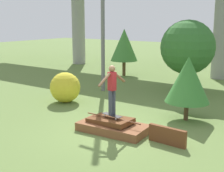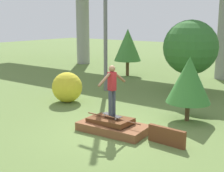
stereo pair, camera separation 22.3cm
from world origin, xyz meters
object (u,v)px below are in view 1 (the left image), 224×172
at_px(skateboard, 112,115).
at_px(utility_pole, 103,3).
at_px(tree_behind_right, 188,80).
at_px(tree_mid_back, 124,45).
at_px(bush_yellow_flowering, 65,87).
at_px(skater, 112,86).
at_px(tree_behind_left, 188,47).

xyz_separation_m(skateboard, utility_pole, (-3.99, 4.85, 4.04)).
xyz_separation_m(utility_pole, tree_behind_right, (5.60, -2.21, -3.04)).
distance_m(utility_pole, tree_mid_back, 5.44).
bearing_deg(bush_yellow_flowering, utility_pole, 89.91).
relative_size(skateboard, tree_mid_back, 0.26).
distance_m(skater, bush_yellow_flowering, 4.52).
relative_size(skateboard, utility_pole, 0.09).
distance_m(skateboard, utility_pole, 7.47).
bearing_deg(tree_behind_right, skater, -121.44).
height_order(tree_behind_left, tree_mid_back, tree_behind_left).
height_order(skater, utility_pole, utility_pole).
distance_m(skateboard, tree_mid_back, 11.04).
distance_m(tree_behind_left, tree_behind_right, 4.54).
relative_size(utility_pole, bush_yellow_flowering, 6.40).
bearing_deg(utility_pole, skater, -50.56).
height_order(utility_pole, tree_mid_back, utility_pole).
distance_m(tree_behind_right, bush_yellow_flowering, 5.72).
bearing_deg(skater, tree_behind_left, 90.68).
relative_size(skater, utility_pole, 0.19).
bearing_deg(skater, bush_yellow_flowering, 154.37).
bearing_deg(skateboard, utility_pole, 129.44).
xyz_separation_m(skateboard, tree_behind_left, (-0.08, 6.78, 1.82)).
xyz_separation_m(skateboard, bush_yellow_flowering, (-3.99, 1.92, 0.13)).
relative_size(utility_pole, tree_behind_right, 3.67).
bearing_deg(bush_yellow_flowering, tree_behind_right, 7.36).
height_order(skateboard, tree_behind_left, tree_behind_left).
bearing_deg(utility_pole, tree_mid_back, 109.45).
bearing_deg(skater, utility_pole, 129.44).
bearing_deg(skater, tree_mid_back, 120.77).
bearing_deg(utility_pole, tree_behind_right, -21.51).
relative_size(skateboard, tree_behind_right, 0.34).
relative_size(tree_behind_left, tree_behind_right, 1.55).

